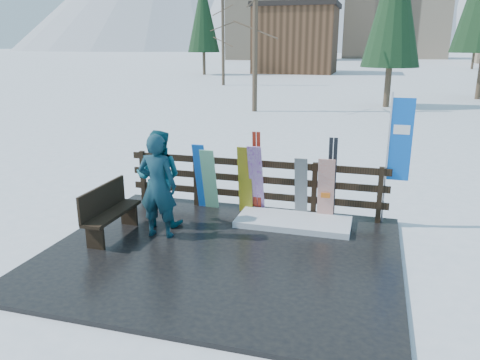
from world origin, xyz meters
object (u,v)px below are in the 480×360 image
(snowboard_3, at_px, (256,180))
(snowboard_5, at_px, (326,190))
(person_front, at_px, (158,186))
(bench, at_px, (109,210))
(snowboard_4, at_px, (301,188))
(snowboard_0, at_px, (201,176))
(snowboard_2, at_px, (245,180))
(snowboard_1, at_px, (209,180))
(rental_flag, at_px, (397,145))
(person_back, at_px, (159,178))

(snowboard_3, distance_m, snowboard_5, 1.44)
(snowboard_5, bearing_deg, person_front, -150.59)
(bench, relative_size, snowboard_4, 1.12)
(snowboard_5, relative_size, person_front, 0.68)
(snowboard_0, relative_size, snowboard_2, 1.03)
(snowboard_1, bearing_deg, bench, -125.16)
(snowboard_2, bearing_deg, snowboard_3, 0.00)
(snowboard_4, relative_size, snowboard_5, 1.01)
(snowboard_2, bearing_deg, person_front, -126.60)
(bench, bearing_deg, snowboard_1, 54.84)
(snowboard_3, bearing_deg, rental_flag, 5.65)
(snowboard_3, relative_size, person_front, 0.81)
(snowboard_5, height_order, person_front, person_front)
(snowboard_4, xyz_separation_m, person_back, (-2.64, -1.06, 0.29))
(snowboard_5, distance_m, person_back, 3.32)
(snowboard_2, relative_size, person_back, 0.77)
(person_front, bearing_deg, snowboard_4, -149.26)
(person_front, bearing_deg, snowboard_2, -130.14)
(bench, distance_m, person_front, 1.04)
(snowboard_0, xyz_separation_m, rental_flag, (3.95, 0.27, 0.87))
(snowboard_5, bearing_deg, snowboard_4, 180.00)
(snowboard_2, xyz_separation_m, snowboard_3, (0.24, 0.00, 0.03))
(snowboard_3, distance_m, rental_flag, 2.87)
(snowboard_2, xyz_separation_m, person_back, (-1.46, -1.06, 0.22))
(bench, distance_m, snowboard_0, 2.20)
(person_back, bearing_deg, person_front, 109.54)
(snowboard_0, relative_size, person_back, 0.79)
(snowboard_0, height_order, person_back, person_back)
(snowboard_1, relative_size, person_back, 0.73)
(snowboard_2, distance_m, person_front, 2.04)
(person_back, bearing_deg, snowboard_2, -148.41)
(snowboard_1, xyz_separation_m, snowboard_4, (1.97, 0.00, -0.03))
(rental_flag, bearing_deg, snowboard_3, -174.35)
(snowboard_4, height_order, person_front, person_front)
(snowboard_5, xyz_separation_m, rental_flag, (1.29, 0.27, 0.95))
(snowboard_1, height_order, snowboard_5, snowboard_1)
(person_back, bearing_deg, bench, 46.91)
(snowboard_4, relative_size, person_back, 0.71)
(snowboard_3, xyz_separation_m, person_front, (-1.45, -1.63, 0.22))
(bench, distance_m, snowboard_2, 2.83)
(rental_flag, distance_m, person_back, 4.67)
(snowboard_1, distance_m, snowboard_2, 0.80)
(snowboard_3, distance_m, person_back, 2.01)
(snowboard_1, relative_size, snowboard_4, 1.04)
(snowboard_0, distance_m, person_back, 1.18)
(snowboard_1, xyz_separation_m, person_front, (-0.41, -1.63, 0.29))
(snowboard_0, xyz_separation_m, snowboard_4, (2.16, 0.00, -0.08))
(snowboard_5, bearing_deg, snowboard_0, -180.00)
(rental_flag, relative_size, person_front, 1.34)
(snowboard_0, height_order, snowboard_3, snowboard_3)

